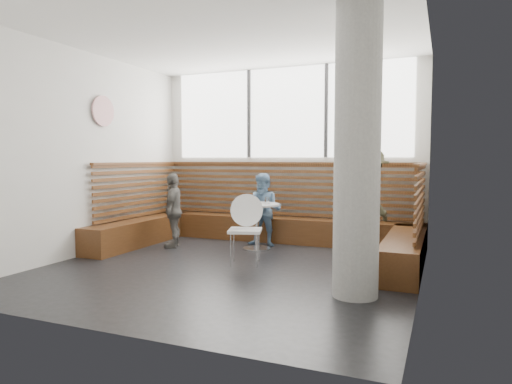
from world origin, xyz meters
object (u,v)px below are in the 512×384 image
at_px(cafe_chair, 247,223).
at_px(child_left, 174,210).
at_px(adult_man, 368,204).
at_px(child_back, 264,210).
at_px(concrete_column, 357,151).
at_px(cafe_table, 257,217).

distance_m(cafe_chair, child_left, 1.79).
distance_m(adult_man, child_left, 3.26).
bearing_deg(child_back, adult_man, -17.79).
distance_m(concrete_column, cafe_chair, 2.25).
height_order(concrete_column, child_left, concrete_column).
xyz_separation_m(adult_man, child_left, (-3.25, -0.23, -0.21)).
height_order(adult_man, child_left, adult_man).
height_order(concrete_column, child_back, concrete_column).
height_order(child_back, child_left, child_left).
bearing_deg(cafe_table, cafe_chair, -75.39).
xyz_separation_m(child_back, child_left, (-1.42, -0.66, 0.00)).
bearing_deg(adult_man, child_back, 94.77).
height_order(cafe_chair, child_left, child_left).
bearing_deg(child_back, cafe_chair, -83.85).
relative_size(cafe_table, adult_man, 0.46).
bearing_deg(child_back, concrete_column, -53.90).
bearing_deg(cafe_chair, child_back, 83.26).
height_order(cafe_chair, adult_man, adult_man).
bearing_deg(child_left, concrete_column, 43.82).
xyz_separation_m(cafe_table, adult_man, (1.84, -0.13, 0.29)).
relative_size(concrete_column, cafe_table, 4.14).
relative_size(concrete_column, adult_man, 1.90).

